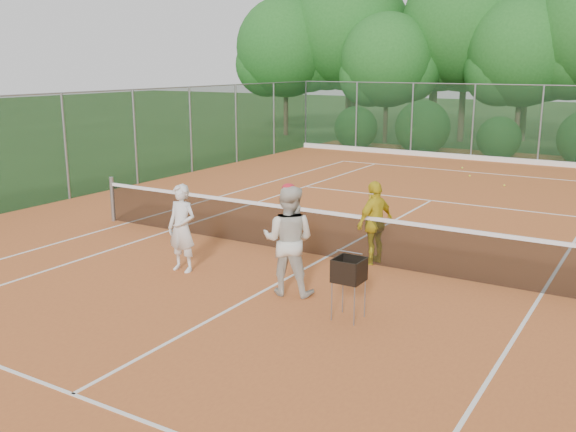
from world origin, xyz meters
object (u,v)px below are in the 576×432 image
at_px(player_yellow, 375,223).
at_px(ball_hopper, 349,271).
at_px(player_white, 182,228).
at_px(player_center_grp, 288,240).

distance_m(player_yellow, ball_hopper, 2.92).
bearing_deg(player_yellow, player_white, -34.98).
bearing_deg(ball_hopper, player_yellow, 110.33).
relative_size(player_yellow, ball_hopper, 1.69).
bearing_deg(player_center_grp, ball_hopper, -19.85).
bearing_deg(player_yellow, ball_hopper, 32.41).
xyz_separation_m(player_white, player_center_grp, (2.32, -0.02, 0.11)).
xyz_separation_m(player_center_grp, ball_hopper, (1.36, -0.49, -0.17)).
xyz_separation_m(player_white, player_yellow, (2.87, 2.30, -0.01)).
bearing_deg(player_center_grp, player_white, 179.53).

